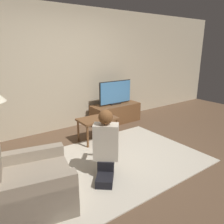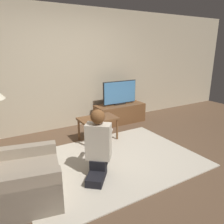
# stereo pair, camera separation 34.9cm
# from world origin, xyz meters

# --- Properties ---
(ground_plane) EXTENTS (10.00, 10.00, 0.00)m
(ground_plane) POSITION_xyz_m (0.00, 0.00, 0.00)
(ground_plane) COLOR brown
(wall_back) EXTENTS (10.00, 0.06, 2.60)m
(wall_back) POSITION_xyz_m (0.00, 1.93, 1.30)
(wall_back) COLOR beige
(wall_back) RESTS_ON ground_plane
(rug) EXTENTS (2.74, 1.95, 0.02)m
(rug) POSITION_xyz_m (0.00, 0.00, 0.01)
(rug) COLOR beige
(rug) RESTS_ON ground_plane
(tv_stand) EXTENTS (1.19, 0.49, 0.45)m
(tv_stand) POSITION_xyz_m (1.14, 1.56, 0.22)
(tv_stand) COLOR brown
(tv_stand) RESTS_ON ground_plane
(tv) EXTENTS (0.88, 0.08, 0.56)m
(tv) POSITION_xyz_m (1.14, 1.56, 0.73)
(tv) COLOR black
(tv) RESTS_ON tv_stand
(coffee_table) EXTENTS (0.73, 0.44, 0.46)m
(coffee_table) POSITION_xyz_m (0.20, 0.87, 0.40)
(coffee_table) COLOR brown
(coffee_table) RESTS_ON ground_plane
(armchair) EXTENTS (1.04, 1.01, 0.86)m
(armchair) POSITION_xyz_m (-1.43, -0.22, 0.27)
(armchair) COLOR gray
(armchair) RESTS_ON ground_plane
(person_kneeling) EXTENTS (0.68, 0.75, 0.96)m
(person_kneeling) POSITION_xyz_m (-0.36, -0.24, 0.50)
(person_kneeling) COLOR black
(person_kneeling) RESTS_ON rug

